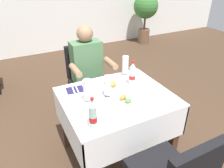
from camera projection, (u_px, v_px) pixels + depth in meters
name	position (u px, v px, depth m)	size (l,w,h in m)	color
ground_plane	(109.00, 162.00, 2.28)	(11.00, 11.00, 0.00)	#473323
main_dining_table	(117.00, 111.00, 2.12)	(1.02, 0.86, 0.76)	white
chair_far_diner_seat	(87.00, 79.00, 2.77)	(0.44, 0.50, 0.97)	black
seated_diner_far	(89.00, 71.00, 2.60)	(0.50, 0.46, 1.26)	#282D42
plate_near_camera	(128.00, 101.00, 1.92)	(0.25, 0.25, 0.06)	white
plate_far_diner	(111.00, 84.00, 2.19)	(0.23, 0.23, 0.07)	white
beer_glass_left	(88.00, 91.00, 1.89)	(0.07, 0.07, 0.22)	white
beer_glass_middle	(108.00, 87.00, 1.96)	(0.07, 0.07, 0.22)	white
beer_glass_right	(125.00, 66.00, 2.35)	(0.07, 0.07, 0.23)	white
cola_bottle_primary	(132.00, 74.00, 2.16)	(0.07, 0.07, 0.27)	silver
cola_bottle_secondary	(93.00, 116.00, 1.56)	(0.06, 0.06, 0.28)	silver
napkin_cutlery_set	(75.00, 90.00, 2.12)	(0.18, 0.19, 0.01)	#231E4C
potted_plant_corner	(146.00, 10.00, 5.35)	(0.61, 0.61, 1.25)	brown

